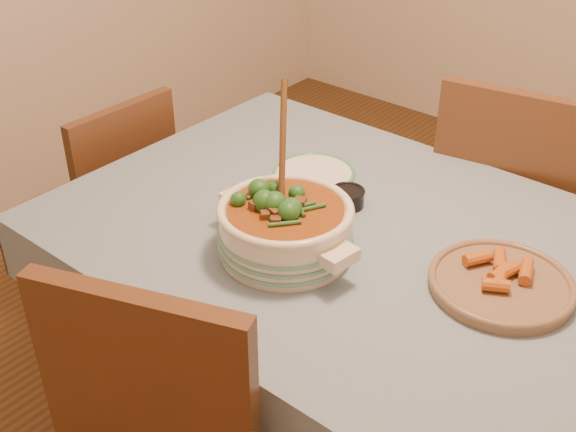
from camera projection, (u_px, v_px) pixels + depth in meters
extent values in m
cube|color=brown|center=(379.00, 254.00, 1.78)|extent=(1.60, 1.00, 0.05)
cube|color=#7B8F9F|center=(380.00, 245.00, 1.76)|extent=(1.68, 1.08, 0.01)
cylinder|color=brown|center=(78.00, 332.00, 2.09)|extent=(0.07, 0.07, 0.70)
cylinder|color=brown|center=(272.00, 212.00, 2.65)|extent=(0.07, 0.07, 0.70)
cylinder|color=#EFE4C8|center=(285.00, 231.00, 1.70)|extent=(0.35, 0.35, 0.12)
torus|color=#EFE4C8|center=(285.00, 209.00, 1.66)|extent=(0.32, 0.32, 0.02)
cube|color=#EFE4C8|center=(340.00, 257.00, 1.58)|extent=(0.06, 0.09, 0.03)
cube|color=#EFE4C8|center=(238.00, 197.00, 1.80)|extent=(0.06, 0.09, 0.03)
cylinder|color=#8E4514|center=(285.00, 212.00, 1.67)|extent=(0.27, 0.27, 0.02)
cylinder|color=white|center=(314.00, 175.00, 2.04)|extent=(0.24, 0.24, 0.02)
torus|color=#429364|center=(314.00, 172.00, 2.03)|extent=(0.23, 0.23, 0.01)
cylinder|color=black|center=(347.00, 198.00, 1.90)|extent=(0.09, 0.09, 0.04)
torus|color=black|center=(348.00, 191.00, 1.89)|extent=(0.09, 0.09, 0.01)
cylinder|color=black|center=(348.00, 194.00, 1.89)|extent=(0.07, 0.07, 0.01)
cylinder|color=#856549|center=(501.00, 285.00, 1.60)|extent=(0.41, 0.41, 0.02)
torus|color=#856549|center=(502.00, 281.00, 1.60)|extent=(0.32, 0.32, 0.02)
cube|color=brown|center=(515.00, 211.00, 2.38)|extent=(0.53, 0.53, 0.04)
cube|color=brown|center=(510.00, 172.00, 2.10)|extent=(0.46, 0.12, 0.49)
cylinder|color=brown|center=(573.00, 259.00, 2.58)|extent=(0.04, 0.04, 0.49)
cylinder|color=brown|center=(466.00, 229.00, 2.74)|extent=(0.04, 0.04, 0.49)
cylinder|color=brown|center=(548.00, 322.00, 2.29)|extent=(0.04, 0.04, 0.49)
cylinder|color=brown|center=(430.00, 284.00, 2.45)|extent=(0.04, 0.04, 0.49)
cube|color=brown|center=(146.00, 394.00, 1.39)|extent=(0.44, 0.20, 0.48)
cube|color=brown|center=(101.00, 205.00, 2.54)|extent=(0.40, 0.40, 0.04)
cube|color=brown|center=(127.00, 168.00, 2.33)|extent=(0.04, 0.40, 0.43)
cylinder|color=brown|center=(117.00, 219.00, 2.86)|extent=(0.04, 0.04, 0.43)
cylinder|color=brown|center=(43.00, 258.00, 2.64)|extent=(0.04, 0.04, 0.43)
cylinder|color=brown|center=(176.00, 252.00, 2.67)|extent=(0.04, 0.04, 0.43)
cylinder|color=brown|center=(101.00, 296.00, 2.45)|extent=(0.04, 0.04, 0.43)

